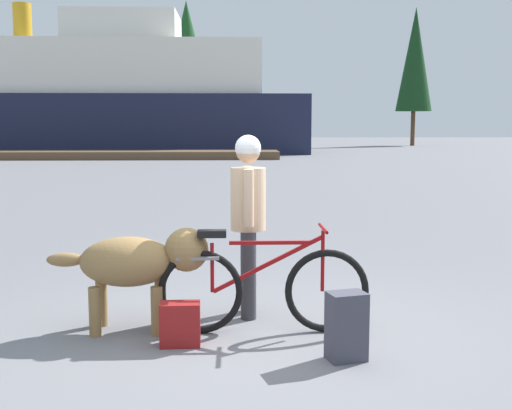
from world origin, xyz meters
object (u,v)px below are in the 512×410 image
object	(u,v)px
sailboat_moored	(19,142)
ferry_boat	(82,100)
bicycle	(262,288)
dog	(139,262)
person_cyclist	(248,209)
handbag_pannier	(180,324)
backpack	(346,326)

from	to	relation	value
sailboat_moored	ferry_boat	bearing A→B (deg)	-40.32
ferry_boat	sailboat_moored	xyz separation A→B (m)	(-5.56, 4.72, -2.71)
bicycle	dog	distance (m)	1.07
bicycle	ferry_boat	size ratio (longest dim) A/B	0.06
person_cyclist	handbag_pannier	distance (m)	1.28
person_cyclist	backpack	world-z (taller)	person_cyclist
bicycle	handbag_pannier	world-z (taller)	bicycle
bicycle	person_cyclist	distance (m)	0.80
person_cyclist	backpack	size ratio (longest dim) A/B	3.22
person_cyclist	handbag_pannier	size ratio (longest dim) A/B	4.73
dog	sailboat_moored	distance (m)	42.51
dog	bicycle	bearing A→B (deg)	-5.71
person_cyclist	ferry_boat	world-z (taller)	ferry_boat
handbag_pannier	ferry_boat	distance (m)	37.00
backpack	sailboat_moored	distance (m)	43.80
handbag_pannier	ferry_boat	xyz separation A→B (m)	(-9.00, 35.76, 3.06)
backpack	ferry_boat	distance (m)	37.66
handbag_pannier	sailboat_moored	bearing A→B (deg)	109.79
person_cyclist	sailboat_moored	distance (m)	42.46
sailboat_moored	handbag_pannier	bearing A→B (deg)	-70.21
backpack	ferry_boat	world-z (taller)	ferry_boat
backpack	handbag_pannier	bearing A→B (deg)	164.44
bicycle	sailboat_moored	distance (m)	42.97
sailboat_moored	person_cyclist	bearing A→B (deg)	-69.13
dog	ferry_boat	xyz separation A→B (m)	(-8.62, 35.35, 2.63)
bicycle	person_cyclist	xyz separation A→B (m)	(-0.11, 0.51, 0.61)
ferry_boat	bicycle	bearing A→B (deg)	-74.75
dog	sailboat_moored	world-z (taller)	sailboat_moored
ferry_boat	handbag_pannier	bearing A→B (deg)	-75.87
bicycle	ferry_boat	world-z (taller)	ferry_boat
person_cyclist	dog	xyz separation A→B (m)	(-0.94, -0.40, -0.40)
dog	handbag_pannier	size ratio (longest dim) A/B	3.89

